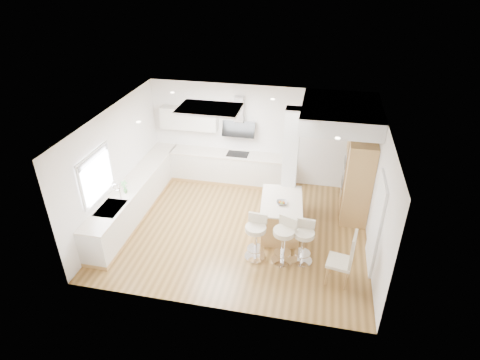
% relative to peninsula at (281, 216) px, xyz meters
% --- Properties ---
extents(ground, '(6.00, 6.00, 0.00)m').
position_rel_peninsula_xyz_m(ground, '(-0.98, -0.14, -0.43)').
color(ground, olive).
rests_on(ground, ground).
extents(ceiling, '(6.00, 5.00, 0.02)m').
position_rel_peninsula_xyz_m(ceiling, '(-0.98, -0.14, -0.43)').
color(ceiling, silver).
rests_on(ceiling, ground).
extents(wall_back, '(6.00, 0.04, 2.80)m').
position_rel_peninsula_xyz_m(wall_back, '(-0.98, 2.36, 0.97)').
color(wall_back, white).
rests_on(wall_back, ground).
extents(wall_left, '(0.04, 5.00, 2.80)m').
position_rel_peninsula_xyz_m(wall_left, '(-3.98, -0.14, 0.97)').
color(wall_left, white).
rests_on(wall_left, ground).
extents(wall_right, '(0.04, 5.00, 2.80)m').
position_rel_peninsula_xyz_m(wall_right, '(2.02, -0.14, 0.97)').
color(wall_right, white).
rests_on(wall_right, ground).
extents(skylight, '(4.10, 2.10, 0.06)m').
position_rel_peninsula_xyz_m(skylight, '(-1.77, 0.46, 2.34)').
color(skylight, white).
rests_on(skylight, ground).
extents(window_left, '(0.06, 1.28, 1.07)m').
position_rel_peninsula_xyz_m(window_left, '(-3.93, -1.04, 1.26)').
color(window_left, white).
rests_on(window_left, ground).
extents(doorway_right, '(0.05, 1.00, 2.10)m').
position_rel_peninsula_xyz_m(doorway_right, '(2.00, -0.74, 0.57)').
color(doorway_right, '#4C443C').
rests_on(doorway_right, ground).
extents(counter_left, '(0.63, 4.50, 1.35)m').
position_rel_peninsula_xyz_m(counter_left, '(-3.68, 0.09, 0.03)').
color(counter_left, tan).
rests_on(counter_left, ground).
extents(counter_back, '(3.62, 0.63, 2.50)m').
position_rel_peninsula_xyz_m(counter_back, '(-1.89, 2.08, 0.26)').
color(counter_back, tan).
rests_on(counter_back, ground).
extents(pillar, '(0.35, 0.35, 2.80)m').
position_rel_peninsula_xyz_m(pillar, '(0.07, 0.81, 0.97)').
color(pillar, white).
rests_on(pillar, ground).
extents(soffit, '(1.78, 2.20, 0.40)m').
position_rel_peninsula_xyz_m(soffit, '(1.12, 1.26, 2.17)').
color(soffit, silver).
rests_on(soffit, ground).
extents(oven_column, '(0.63, 1.21, 2.10)m').
position_rel_peninsula_xyz_m(oven_column, '(1.70, 1.08, 0.62)').
color(oven_column, tan).
rests_on(oven_column, ground).
extents(peninsula, '(1.06, 1.49, 0.92)m').
position_rel_peninsula_xyz_m(peninsula, '(0.00, 0.00, 0.00)').
color(peninsula, tan).
rests_on(peninsula, ground).
extents(bar_stool_a, '(0.51, 0.51, 1.04)m').
position_rel_peninsula_xyz_m(bar_stool_a, '(-0.42, -1.04, 0.15)').
color(bar_stool_a, white).
rests_on(bar_stool_a, ground).
extents(bar_stool_b, '(0.62, 0.62, 1.06)m').
position_rel_peninsula_xyz_m(bar_stool_b, '(0.18, -1.05, 0.16)').
color(bar_stool_b, white).
rests_on(bar_stool_b, ground).
extents(bar_stool_c, '(0.48, 0.48, 1.00)m').
position_rel_peninsula_xyz_m(bar_stool_c, '(0.59, -0.97, 0.13)').
color(bar_stool_c, white).
rests_on(bar_stool_c, ground).
extents(dining_chair, '(0.55, 0.55, 1.22)m').
position_rel_peninsula_xyz_m(dining_chair, '(1.43, -1.47, 0.22)').
color(dining_chair, beige).
rests_on(dining_chair, ground).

